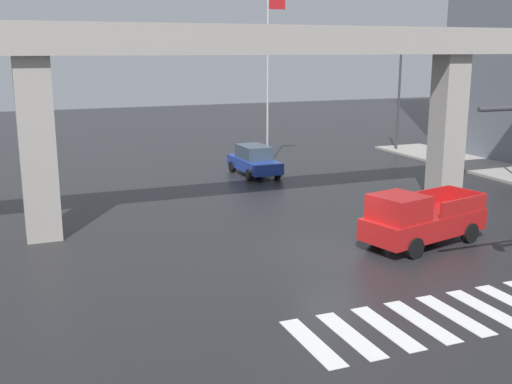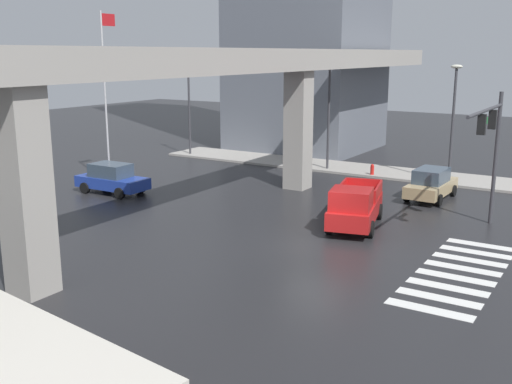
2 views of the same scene
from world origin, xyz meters
TOP-DOWN VIEW (x-y plane):
  - ground_plane at (0.00, 0.00)m, footprint 120.00×120.00m
  - crosswalk_stripes at (0.00, -6.01)m, footprint 8.25×2.80m
  - elevated_overpass at (0.00, 5.75)m, footprint 59.67×1.97m
  - pickup_truck at (3.43, -0.42)m, footprint 5.41×3.06m
  - sedan_blue at (2.70, 14.24)m, footprint 2.05×4.34m
  - street_lamp_far_north at (15.44, 18.46)m, footprint 0.44×0.70m
  - flagpole at (4.40, 16.04)m, footprint 1.16×0.12m

SIDE VIEW (x-z plane):
  - ground_plane at x=0.00m, z-range 0.00..0.00m
  - crosswalk_stripes at x=0.00m, z-range 0.00..0.01m
  - sedan_blue at x=2.70m, z-range -0.01..1.71m
  - pickup_truck at x=3.43m, z-range -0.05..2.03m
  - street_lamp_far_north at x=15.44m, z-range 0.94..8.18m
  - flagpole at x=4.40m, z-range 0.80..11.10m
  - elevated_overpass at x=0.00m, z-range 2.89..11.02m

